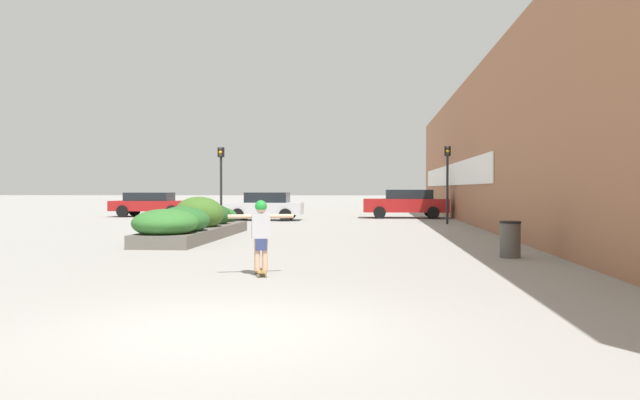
{
  "coord_description": "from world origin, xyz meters",
  "views": [
    {
      "loc": [
        1.7,
        -7.13,
        1.65
      ],
      "look_at": [
        -0.2,
        15.03,
        1.25
      ],
      "focal_mm": 35.0,
      "sensor_mm": 36.0,
      "label": 1
    }
  ],
  "objects_px": {
    "trash_bin": "(510,239)",
    "car_leftmost": "(406,203)",
    "traffic_light_left": "(221,172)",
    "skateboard": "(261,272)",
    "traffic_light_right": "(447,171)",
    "car_center_right": "(265,206)",
    "car_center_left": "(152,204)",
    "skateboarder": "(261,228)"
  },
  "relations": [
    {
      "from": "skateboarder",
      "to": "traffic_light_right",
      "type": "distance_m",
      "value": 18.68
    },
    {
      "from": "skateboarder",
      "to": "traffic_light_left",
      "type": "height_order",
      "value": "traffic_light_left"
    },
    {
      "from": "skateboard",
      "to": "car_center_left",
      "type": "height_order",
      "value": "car_center_left"
    },
    {
      "from": "skateboarder",
      "to": "car_center_right",
      "type": "distance_m",
      "value": 20.8
    },
    {
      "from": "car_leftmost",
      "to": "skateboarder",
      "type": "bearing_deg",
      "value": 170.49
    },
    {
      "from": "trash_bin",
      "to": "car_leftmost",
      "type": "relative_size",
      "value": 0.19
    },
    {
      "from": "car_leftmost",
      "to": "trash_bin",
      "type": "bearing_deg",
      "value": -176.0
    },
    {
      "from": "trash_bin",
      "to": "traffic_light_left",
      "type": "height_order",
      "value": "traffic_light_left"
    },
    {
      "from": "car_center_right",
      "to": "traffic_light_right",
      "type": "distance_m",
      "value": 9.63
    },
    {
      "from": "traffic_light_left",
      "to": "car_center_left",
      "type": "bearing_deg",
      "value": 129.37
    },
    {
      "from": "car_leftmost",
      "to": "car_center_left",
      "type": "height_order",
      "value": "car_leftmost"
    },
    {
      "from": "car_center_left",
      "to": "traffic_light_right",
      "type": "bearing_deg",
      "value": 68.83
    },
    {
      "from": "car_leftmost",
      "to": "traffic_light_left",
      "type": "relative_size",
      "value": 1.32
    },
    {
      "from": "skateboard",
      "to": "car_center_right",
      "type": "xyz_separation_m",
      "value": [
        -3.51,
        20.5,
        0.7
      ]
    },
    {
      "from": "trash_bin",
      "to": "car_center_right",
      "type": "xyz_separation_m",
      "value": [
        -8.9,
        16.97,
        0.33
      ]
    },
    {
      "from": "trash_bin",
      "to": "traffic_light_left",
      "type": "distance_m",
      "value": 17.0
    },
    {
      "from": "skateboarder",
      "to": "skateboard",
      "type": "bearing_deg",
      "value": 81.35
    },
    {
      "from": "trash_bin",
      "to": "traffic_light_right",
      "type": "bearing_deg",
      "value": 89.29
    },
    {
      "from": "trash_bin",
      "to": "traffic_light_left",
      "type": "xyz_separation_m",
      "value": [
        -10.35,
        13.33,
        1.99
      ]
    },
    {
      "from": "car_leftmost",
      "to": "traffic_light_right",
      "type": "distance_m",
      "value": 6.41
    },
    {
      "from": "traffic_light_right",
      "to": "car_center_right",
      "type": "bearing_deg",
      "value": 163.22
    },
    {
      "from": "skateboarder",
      "to": "trash_bin",
      "type": "relative_size",
      "value": 1.53
    },
    {
      "from": "car_leftmost",
      "to": "car_center_left",
      "type": "bearing_deg",
      "value": 88.45
    },
    {
      "from": "trash_bin",
      "to": "car_center_left",
      "type": "distance_m",
      "value": 26.32
    },
    {
      "from": "car_leftmost",
      "to": "car_center_left",
      "type": "distance_m",
      "value": 14.93
    },
    {
      "from": "car_leftmost",
      "to": "traffic_light_right",
      "type": "height_order",
      "value": "traffic_light_right"
    },
    {
      "from": "traffic_light_left",
      "to": "trash_bin",
      "type": "bearing_deg",
      "value": -52.17
    },
    {
      "from": "skateboard",
      "to": "traffic_light_left",
      "type": "distance_m",
      "value": 17.74
    },
    {
      "from": "skateboarder",
      "to": "car_center_left",
      "type": "distance_m",
      "value": 26.53
    },
    {
      "from": "skateboard",
      "to": "traffic_light_left",
      "type": "xyz_separation_m",
      "value": [
        -4.96,
        16.87,
        2.36
      ]
    },
    {
      "from": "car_center_left",
      "to": "traffic_light_left",
      "type": "xyz_separation_m",
      "value": [
        5.99,
        -7.3,
        1.66
      ]
    },
    {
      "from": "car_leftmost",
      "to": "traffic_light_right",
      "type": "relative_size",
      "value": 1.3
    },
    {
      "from": "car_center_left",
      "to": "traffic_light_right",
      "type": "height_order",
      "value": "traffic_light_right"
    },
    {
      "from": "skateboard",
      "to": "traffic_light_left",
      "type": "relative_size",
      "value": 0.2
    },
    {
      "from": "skateboarder",
      "to": "car_center_right",
      "type": "bearing_deg",
      "value": 83.93
    },
    {
      "from": "car_center_right",
      "to": "traffic_light_right",
      "type": "height_order",
      "value": "traffic_light_right"
    },
    {
      "from": "car_leftmost",
      "to": "traffic_light_left",
      "type": "bearing_deg",
      "value": 127.63
    },
    {
      "from": "skateboarder",
      "to": "traffic_light_left",
      "type": "distance_m",
      "value": 17.65
    },
    {
      "from": "skateboard",
      "to": "car_leftmost",
      "type": "height_order",
      "value": "car_leftmost"
    },
    {
      "from": "skateboard",
      "to": "traffic_light_left",
      "type": "height_order",
      "value": "traffic_light_left"
    },
    {
      "from": "skateboard",
      "to": "traffic_light_right",
      "type": "height_order",
      "value": "traffic_light_right"
    },
    {
      "from": "traffic_light_right",
      "to": "skateboard",
      "type": "bearing_deg",
      "value": -107.41
    }
  ]
}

